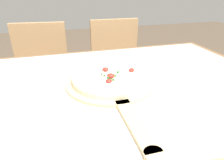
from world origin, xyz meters
The scene contains 6 objects.
dining_table centered at (0.00, 0.00, 0.67)m, with size 1.43×1.05×0.77m.
towel_cloth centered at (0.00, 0.00, 0.77)m, with size 1.35×0.97×0.00m.
pizza_peel centered at (0.03, 0.04, 0.78)m, with size 0.33×0.57×0.01m.
pizza centered at (0.03, 0.07, 0.80)m, with size 0.28×0.28×0.03m.
chair_left centered at (-0.28, 0.85, 0.50)m, with size 0.44×0.44×0.88m.
chair_right centered at (0.29, 0.85, 0.50)m, with size 0.41×0.41×0.88m.
Camera 1 is at (-0.15, -0.59, 1.12)m, focal length 32.00 mm.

